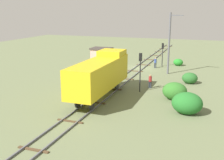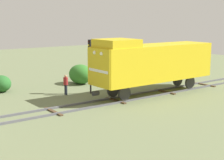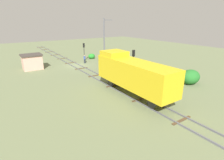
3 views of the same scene
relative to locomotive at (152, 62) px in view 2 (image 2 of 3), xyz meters
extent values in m
cube|color=#4C3823|center=(0.00, -9.08, -2.73)|extent=(2.40, 0.24, 0.09)
cube|color=#4C3823|center=(0.00, -3.75, -2.73)|extent=(2.40, 0.24, 0.09)
cube|color=#4C3823|center=(0.00, 1.58, -2.73)|extent=(2.40, 0.24, 0.09)
cube|color=#4C3823|center=(0.00, 6.92, -2.73)|extent=(2.40, 0.24, 0.09)
cube|color=gold|center=(0.00, 0.24, -0.06)|extent=(2.90, 11.00, 2.90)
cube|color=gold|center=(0.00, -3.66, 1.69)|extent=(2.75, 2.80, 0.60)
cube|color=gold|center=(0.00, -5.31, -0.06)|extent=(2.84, 0.10, 2.84)
cube|color=white|center=(0.00, -5.35, -0.26)|extent=(2.46, 0.06, 0.20)
sphere|color=white|center=(-0.45, -5.36, 1.04)|extent=(0.28, 0.28, 0.28)
sphere|color=white|center=(0.45, -5.36, 1.04)|extent=(0.28, 0.28, 0.28)
cylinder|color=#262628|center=(0.00, -5.61, -1.91)|extent=(0.36, 0.50, 0.36)
cylinder|color=#262628|center=(-0.72, -3.46, -2.06)|extent=(0.18, 1.10, 1.10)
cylinder|color=#262628|center=(0.72, -3.46, -2.06)|extent=(0.18, 1.10, 1.10)
cylinder|color=#262628|center=(-0.72, 3.94, -2.06)|extent=(0.18, 1.10, 1.10)
cylinder|color=#262628|center=(0.72, 3.94, -2.06)|extent=(0.18, 1.10, 1.10)
cylinder|color=#262628|center=(-3.40, -3.84, -0.49)|extent=(0.14, 0.14, 4.56)
cube|color=black|center=(-3.40, -3.84, 1.33)|extent=(0.32, 0.24, 0.90)
sphere|color=#390606|center=(-3.40, -3.98, 1.60)|extent=(0.16, 0.16, 0.16)
sphere|color=yellow|center=(-3.40, -3.98, 1.32)|extent=(0.16, 0.16, 0.16)
sphere|color=black|center=(-3.40, -3.98, 1.04)|extent=(0.16, 0.16, 0.16)
cylinder|color=#262B38|center=(-4.30, -5.78, -2.35)|extent=(0.15, 0.15, 0.85)
cylinder|color=#262B38|center=(-4.10, -5.78, -2.35)|extent=(0.15, 0.15, 0.85)
cylinder|color=maroon|center=(-4.20, -5.78, -1.61)|extent=(0.38, 0.38, 0.62)
sphere|color=tan|center=(-4.20, -5.78, -1.19)|extent=(0.23, 0.23, 0.23)
ellipsoid|color=#226826|center=(-9.22, 1.59, -1.75)|extent=(2.81, 2.30, 2.05)
ellipsoid|color=#2F6D26|center=(-7.60, -2.27, -1.83)|extent=(2.60, 2.12, 1.89)
ellipsoid|color=#265F26|center=(-8.56, -9.70, -2.05)|extent=(1.99, 1.62, 1.44)
camera|label=1|loc=(-10.99, 26.84, 6.63)|focal=45.00mm
camera|label=2|loc=(20.53, -19.31, 3.58)|focal=55.00mm
camera|label=3|loc=(12.65, 14.72, 5.69)|focal=28.00mm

